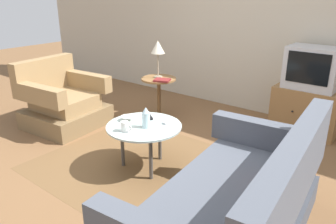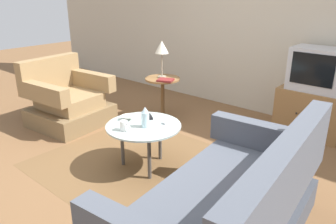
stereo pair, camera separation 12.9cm
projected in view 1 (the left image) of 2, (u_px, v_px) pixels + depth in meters
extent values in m
plane|color=brown|center=(135.00, 168.00, 3.36)|extent=(16.00, 16.00, 0.00)
cube|color=#BCB29E|center=(249.00, 16.00, 4.63)|extent=(9.00, 0.12, 2.70)
cube|color=brown|center=(145.00, 167.00, 3.37)|extent=(2.11, 1.74, 0.00)
cube|color=brown|center=(67.00, 117.00, 4.36)|extent=(0.94, 0.97, 0.24)
cube|color=#93754C|center=(65.00, 102.00, 4.29)|extent=(0.77, 0.68, 0.18)
cube|color=#93754C|center=(44.00, 75.00, 4.36)|extent=(0.23, 0.90, 0.44)
cube|color=#93754C|center=(38.00, 94.00, 3.92)|extent=(0.86, 0.22, 0.22)
cube|color=#93754C|center=(85.00, 81.00, 4.52)|extent=(0.86, 0.22, 0.22)
cube|color=#4C515B|center=(227.00, 201.00, 2.28)|extent=(0.93, 1.51, 0.18)
cube|color=#4C515B|center=(292.00, 176.00, 1.96)|extent=(0.31, 1.72, 0.49)
cube|color=#4C515B|center=(265.00, 135.00, 2.83)|extent=(0.95, 0.23, 0.23)
cube|color=#C64C47|center=(277.00, 172.00, 2.23)|extent=(0.21, 0.26, 0.27)
cylinder|color=#B2C6C1|center=(144.00, 126.00, 3.21)|extent=(0.74, 0.74, 0.02)
cylinder|color=#4C4742|center=(160.00, 140.00, 3.46)|extent=(0.04, 0.04, 0.44)
cylinder|color=#4C4742|center=(122.00, 146.00, 3.33)|extent=(0.04, 0.04, 0.44)
cylinder|color=#4C4742|center=(151.00, 158.00, 3.09)|extent=(0.04, 0.04, 0.44)
cylinder|color=olive|center=(159.00, 79.00, 4.44)|extent=(0.47, 0.47, 0.02)
cylinder|color=brown|center=(159.00, 99.00, 4.54)|extent=(0.05, 0.05, 0.56)
cylinder|color=brown|center=(159.00, 117.00, 4.64)|extent=(0.26, 0.26, 0.02)
cube|color=olive|center=(307.00, 110.00, 4.14)|extent=(0.78, 0.49, 0.57)
sphere|color=black|center=(292.00, 112.00, 3.99)|extent=(0.02, 0.02, 0.02)
sphere|color=black|center=(308.00, 115.00, 3.89)|extent=(0.02, 0.02, 0.02)
cube|color=#B7B7BC|center=(313.00, 68.00, 3.94)|extent=(0.60, 0.40, 0.50)
cube|color=black|center=(308.00, 68.00, 3.78)|extent=(0.48, 0.01, 0.36)
cylinder|color=#9E937A|center=(158.00, 77.00, 4.46)|extent=(0.11, 0.11, 0.02)
cylinder|color=#9E937A|center=(158.00, 65.00, 4.40)|extent=(0.02, 0.02, 0.31)
cone|color=beige|center=(158.00, 47.00, 4.31)|extent=(0.18, 0.18, 0.17)
cylinder|color=silver|center=(146.00, 120.00, 3.14)|extent=(0.08, 0.08, 0.15)
cone|color=silver|center=(146.00, 110.00, 3.10)|extent=(0.07, 0.07, 0.05)
cylinder|color=white|center=(125.00, 126.00, 3.06)|extent=(0.07, 0.07, 0.10)
torus|color=white|center=(129.00, 128.00, 3.03)|extent=(0.07, 0.01, 0.07)
cone|color=silver|center=(128.00, 118.00, 3.32)|extent=(0.14, 0.14, 0.05)
cube|color=black|center=(149.00, 117.00, 3.39)|extent=(0.14, 0.12, 0.02)
cube|color=#B2B2B7|center=(169.00, 122.00, 3.27)|extent=(0.06, 0.15, 0.02)
cube|color=maroon|center=(162.00, 80.00, 4.29)|extent=(0.25, 0.23, 0.02)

